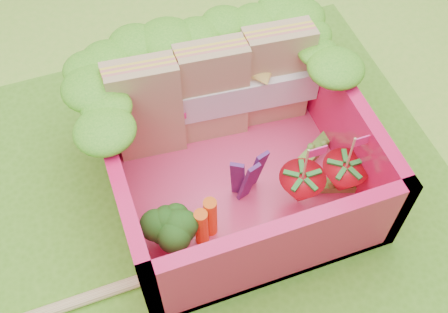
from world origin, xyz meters
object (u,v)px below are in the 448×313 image
sandwich_stack (213,92)px  strawberry_left (300,189)px  broccoli (173,225)px  bento_box (234,151)px  strawberry_right (342,179)px

sandwich_stack → strawberry_left: 0.70m
sandwich_stack → broccoli: sandwich_stack is taller
bento_box → strawberry_left: size_ratio=2.71×
strawberry_left → broccoli: bearing=-179.4°
bento_box → broccoli: bearing=-145.6°
broccoli → strawberry_left: 0.69m
broccoli → sandwich_stack: bearing=56.0°
bento_box → sandwich_stack: 0.36m
strawberry_left → strawberry_right: 0.24m
broccoli → strawberry_left: strawberry_left is taller
sandwich_stack → broccoli: bearing=-124.0°
sandwich_stack → broccoli: 0.78m
bento_box → sandwich_stack: sandwich_stack is taller
strawberry_left → bento_box: bearing=133.2°
sandwich_stack → strawberry_right: sandwich_stack is taller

